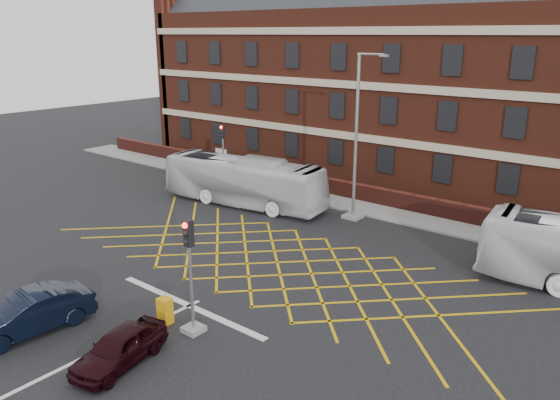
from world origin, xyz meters
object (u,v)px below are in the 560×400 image
Objects in this scene: utility_cabinet at (165,311)px; bus_left at (244,181)px; street_lamp at (356,164)px; traffic_light_far at (224,160)px; car_navy at (29,314)px; direction_signs at (221,159)px; car_maroon at (120,348)px; traffic_light_near at (191,287)px.

bus_left is at bearing 121.41° from utility_cabinet.
street_lamp is 15.04m from utility_cabinet.
car_navy is at bearing -64.88° from traffic_light_far.
direction_signs is at bearing 122.24° from car_navy.
direction_signs reaches higher than car_maroon.
direction_signs is at bearing 139.13° from traffic_light_far.
traffic_light_far is 19.53m from utility_cabinet.
street_lamp is 9.39× the size of utility_cabinet.
bus_left reaches higher than utility_cabinet.
bus_left is at bearing -163.00° from street_lamp.
car_maroon is 0.38× the size of street_lamp.
car_navy is 1.05× the size of traffic_light_near.
street_lamp is at bearing -80.45° from bus_left.
car_navy is at bearing -171.98° from bus_left.
bus_left is 2.54× the size of traffic_light_near.
traffic_light_far is (-4.33, 2.61, 0.25)m from bus_left.
traffic_light_far reaches higher than car_navy.
direction_signs reaches higher than utility_cabinet.
traffic_light_near is 14.78m from street_lamp.
traffic_light_near is (0.34, 2.87, 1.16)m from car_maroon.
bus_left is 2.41× the size of car_navy.
street_lamp is at bearing -2.75° from traffic_light_far.
traffic_light_near reaches higher than bus_left.
bus_left is at bearing -31.10° from traffic_light_far.
traffic_light_far is (-13.35, 15.07, 0.00)m from traffic_light_near.
traffic_light_far reaches higher than utility_cabinet.
traffic_light_far reaches higher than bus_left.
car_navy is 18.58m from street_lamp.
bus_left is at bearing 108.81° from car_maroon.
utility_cabinet is (12.08, -15.29, -1.27)m from traffic_light_far.
car_maroon reaches higher than utility_cabinet.
utility_cabinet is (7.74, -12.68, -1.01)m from bus_left.
traffic_light_near is (9.02, -12.45, 0.25)m from bus_left.
car_navy is (4.48, -16.18, -0.77)m from bus_left.
car_navy is 20.78m from traffic_light_far.
traffic_light_near reaches higher than direction_signs.
car_navy is 2.05× the size of direction_signs.
utility_cabinet is (-1.28, -0.23, -1.27)m from traffic_light_near.
street_lamp is (2.32, 18.26, 2.51)m from car_navy.
traffic_light_far is at bearing -40.87° from direction_signs.
car_maroon is at bearing -52.85° from direction_signs.
street_lamp reaches higher than direction_signs.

